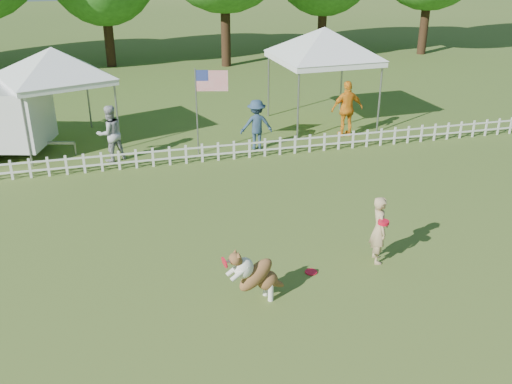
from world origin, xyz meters
TOP-DOWN VIEW (x-y plane):
  - ground at (0.00, 0.00)m, footprint 120.00×120.00m
  - picket_fence at (0.00, 7.00)m, footprint 22.00×0.08m
  - handler at (1.84, 0.23)m, footprint 0.46×0.60m
  - dog at (-1.02, -0.56)m, footprint 1.20×0.61m
  - frisbee_on_turf at (0.33, 0.13)m, footprint 0.29×0.29m
  - canopy_tent_left at (-4.93, 9.76)m, footprint 3.89×3.89m
  - canopy_tent_right at (4.19, 9.85)m, footprint 3.49×3.49m
  - flag_pole at (-0.74, 7.77)m, footprint 1.05×0.37m
  - spectator_a at (-3.42, 7.88)m, footprint 1.04×0.94m
  - spectator_b at (1.18, 7.78)m, footprint 1.08×0.64m
  - spectator_c at (4.54, 8.27)m, footprint 1.13×0.48m

SIDE VIEW (x-z plane):
  - ground at x=0.00m, z-range 0.00..0.00m
  - frisbee_on_turf at x=0.33m, z-range 0.00..0.02m
  - picket_fence at x=0.00m, z-range 0.00..0.60m
  - dog at x=-1.02m, z-range 0.00..1.18m
  - handler at x=1.84m, z-range 0.00..1.49m
  - spectator_b at x=1.18m, z-range 0.00..1.63m
  - spectator_a at x=-3.42m, z-range 0.00..1.75m
  - spectator_c at x=4.54m, z-range 0.00..1.93m
  - flag_pole at x=-0.74m, z-range 0.00..2.75m
  - canopy_tent_left at x=-4.93m, z-range 0.00..3.16m
  - canopy_tent_right at x=4.19m, z-range 0.00..3.43m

